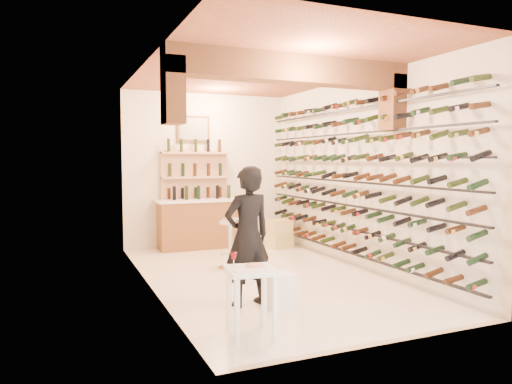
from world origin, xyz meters
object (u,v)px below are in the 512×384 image
(white_stool, at_px, (280,290))
(crate_lower, at_px, (279,240))
(chrome_barstool, at_px, (231,240))
(wine_rack, at_px, (347,176))
(person, at_px, (248,236))
(back_counter, at_px, (198,222))
(tasting_table, at_px, (251,280))

(white_stool, relative_size, crate_lower, 0.82)
(white_stool, relative_size, chrome_barstool, 0.50)
(wine_rack, relative_size, person, 3.27)
(crate_lower, bearing_deg, person, -121.31)
(white_stool, xyz_separation_m, crate_lower, (1.68, 3.56, -0.06))
(wine_rack, relative_size, crate_lower, 11.25)
(back_counter, relative_size, person, 0.97)
(person, bearing_deg, wine_rack, -160.74)
(back_counter, distance_m, white_stool, 4.17)
(person, height_order, crate_lower, person)
(back_counter, xyz_separation_m, person, (-0.48, -3.94, 0.34))
(person, bearing_deg, chrome_barstool, -113.50)
(tasting_table, height_order, chrome_barstool, tasting_table)
(tasting_table, xyz_separation_m, person, (0.35, 0.96, 0.29))
(white_stool, xyz_separation_m, chrome_barstool, (0.11, 2.12, 0.28))
(back_counter, distance_m, tasting_table, 4.97)
(wine_rack, height_order, tasting_table, wine_rack)
(tasting_table, distance_m, chrome_barstool, 2.98)
(wine_rack, height_order, white_stool, wine_rack)
(white_stool, bearing_deg, crate_lower, 64.68)
(person, bearing_deg, tasting_table, 60.29)
(wine_rack, height_order, person, wine_rack)
(person, relative_size, crate_lower, 3.45)
(tasting_table, distance_m, white_stool, 1.09)
(tasting_table, bearing_deg, person, 77.63)
(back_counter, height_order, person, person)
(tasting_table, xyz_separation_m, chrome_barstool, (0.81, 2.87, -0.09))
(back_counter, bearing_deg, person, -96.94)
(tasting_table, relative_size, chrome_barstool, 1.02)
(person, bearing_deg, back_counter, -106.86)
(wine_rack, relative_size, white_stool, 13.68)
(back_counter, bearing_deg, crate_lower, -20.90)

